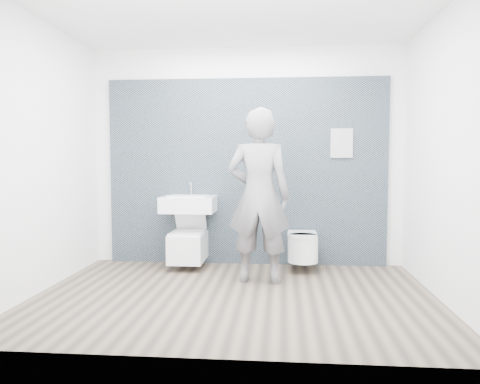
# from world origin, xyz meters

# --- Properties ---
(ground) EXTENTS (4.00, 4.00, 0.00)m
(ground) POSITION_xyz_m (0.00, 0.00, 0.00)
(ground) COLOR brown
(ground) RESTS_ON ground
(room_shell) EXTENTS (4.00, 4.00, 4.00)m
(room_shell) POSITION_xyz_m (0.00, 0.00, 1.74)
(room_shell) COLOR white
(room_shell) RESTS_ON ground
(tile_wall) EXTENTS (3.60, 0.06, 2.40)m
(tile_wall) POSITION_xyz_m (0.00, 1.47, 0.00)
(tile_wall) COLOR black
(tile_wall) RESTS_ON ground
(washbasin) EXTENTS (0.66, 0.50, 0.50)m
(washbasin) POSITION_xyz_m (-0.70, 1.19, 0.81)
(washbasin) COLOR white
(washbasin) RESTS_ON ground
(toilet_square) EXTENTS (0.42, 0.60, 0.76)m
(toilet_square) POSITION_xyz_m (-0.70, 1.14, 0.29)
(toilet_square) COLOR white
(toilet_square) RESTS_ON ground
(toilet_rounded) EXTENTS (0.36, 0.61, 0.33)m
(toilet_rounded) POSITION_xyz_m (0.72, 1.13, 0.30)
(toilet_rounded) COLOR white
(toilet_rounded) RESTS_ON ground
(info_placard) EXTENTS (0.28, 0.03, 0.37)m
(info_placard) POSITION_xyz_m (1.21, 1.43, 0.00)
(info_placard) COLOR silver
(info_placard) RESTS_ON ground
(visitor) EXTENTS (0.73, 0.51, 1.92)m
(visitor) POSITION_xyz_m (0.21, 0.56, 0.96)
(visitor) COLOR slate
(visitor) RESTS_ON ground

